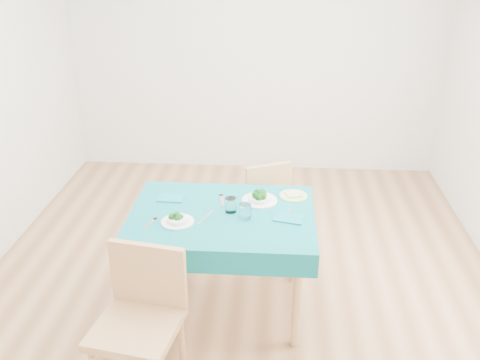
# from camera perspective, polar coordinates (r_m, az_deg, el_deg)

# --- Properties ---
(room_shell) EXTENTS (4.02, 4.52, 2.73)m
(room_shell) POSITION_cam_1_polar(r_m,az_deg,el_deg) (3.64, 0.00, 7.15)
(room_shell) COLOR #8D5F3B
(room_shell) RESTS_ON ground
(table) EXTENTS (1.22, 0.93, 0.76)m
(table) POSITION_cam_1_polar(r_m,az_deg,el_deg) (3.75, -1.86, -8.70)
(table) COLOR #09636B
(table) RESTS_ON ground
(chair_near) EXTENTS (0.54, 0.58, 1.15)m
(chair_near) POSITION_cam_1_polar(r_m,az_deg,el_deg) (3.09, -11.23, -13.10)
(chair_near) COLOR tan
(chair_near) RESTS_ON ground
(chair_far) EXTENTS (0.51, 0.53, 0.94)m
(chair_far) POSITION_cam_1_polar(r_m,az_deg,el_deg) (4.38, 2.14, -2.13)
(chair_far) COLOR tan
(chair_far) RESTS_ON ground
(bowl_near) EXTENTS (0.21, 0.21, 0.06)m
(bowl_near) POSITION_cam_1_polar(r_m,az_deg,el_deg) (3.46, -6.69, -4.07)
(bowl_near) COLOR white
(bowl_near) RESTS_ON table
(bowl_far) EXTENTS (0.25, 0.25, 0.08)m
(bowl_far) POSITION_cam_1_polar(r_m,az_deg,el_deg) (3.70, 2.10, -1.75)
(bowl_far) COLOR white
(bowl_far) RESTS_ON table
(fork_near) EXTENTS (0.07, 0.17, 0.00)m
(fork_near) POSITION_cam_1_polar(r_m,az_deg,el_deg) (3.48, -9.66, -4.64)
(fork_near) COLOR silver
(fork_near) RESTS_ON table
(knife_near) EXTENTS (0.09, 0.20, 0.00)m
(knife_near) POSITION_cam_1_polar(r_m,az_deg,el_deg) (3.51, -3.71, -4.00)
(knife_near) COLOR silver
(knife_near) RESTS_ON table
(fork_far) EXTENTS (0.06, 0.18, 0.00)m
(fork_far) POSITION_cam_1_polar(r_m,az_deg,el_deg) (3.73, -1.95, -2.15)
(fork_far) COLOR silver
(fork_far) RESTS_ON table
(knife_far) EXTENTS (0.05, 0.20, 0.00)m
(knife_far) POSITION_cam_1_polar(r_m,az_deg,el_deg) (3.55, 5.10, -3.77)
(knife_far) COLOR silver
(knife_far) RESTS_ON table
(napkin_near) EXTENTS (0.19, 0.13, 0.01)m
(napkin_near) POSITION_cam_1_polar(r_m,az_deg,el_deg) (3.78, -7.36, -1.93)
(napkin_near) COLOR #0E6F77
(napkin_near) RESTS_ON table
(napkin_far) EXTENTS (0.21, 0.17, 0.01)m
(napkin_far) POSITION_cam_1_polar(r_m,az_deg,el_deg) (3.50, 5.23, -4.07)
(napkin_far) COLOR #0E6F77
(napkin_far) RESTS_ON table
(tumbler_center) EXTENTS (0.08, 0.08, 0.10)m
(tumbler_center) POSITION_cam_1_polar(r_m,az_deg,el_deg) (3.56, -0.99, -2.69)
(tumbler_center) COLOR white
(tumbler_center) RESTS_ON table
(tumbler_side) EXTENTS (0.08, 0.08, 0.10)m
(tumbler_side) POSITION_cam_1_polar(r_m,az_deg,el_deg) (3.48, 0.56, -3.36)
(tumbler_side) COLOR white
(tumbler_side) RESTS_ON table
(side_plate) EXTENTS (0.20, 0.20, 0.01)m
(side_plate) POSITION_cam_1_polar(r_m,az_deg,el_deg) (3.80, 5.71, -1.68)
(side_plate) COLOR #B3E16D
(side_plate) RESTS_ON table
(bread_slice) EXTENTS (0.13, 0.13, 0.02)m
(bread_slice) POSITION_cam_1_polar(r_m,az_deg,el_deg) (3.80, 5.71, -1.51)
(bread_slice) COLOR beige
(bread_slice) RESTS_ON side_plate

